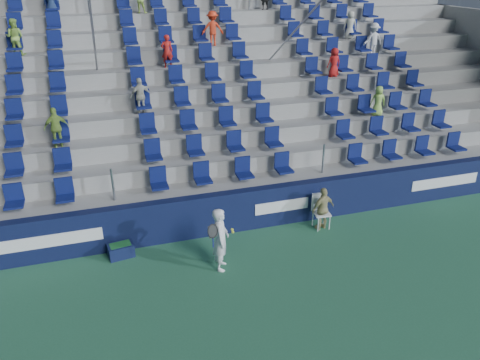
% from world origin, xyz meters
% --- Properties ---
extents(ground, '(70.00, 70.00, 0.00)m').
position_xyz_m(ground, '(0.00, 0.00, 0.00)').
color(ground, '#2D6A48').
rests_on(ground, ground).
extents(sponsor_wall, '(24.00, 0.32, 1.20)m').
position_xyz_m(sponsor_wall, '(0.00, 3.15, 0.60)').
color(sponsor_wall, '#10173C').
rests_on(sponsor_wall, ground).
extents(grandstand, '(24.00, 8.17, 6.63)m').
position_xyz_m(grandstand, '(-0.00, 8.24, 2.13)').
color(grandstand, gray).
rests_on(grandstand, ground).
extents(tennis_player, '(0.69, 0.69, 1.64)m').
position_xyz_m(tennis_player, '(-0.68, 1.51, 0.82)').
color(tennis_player, white).
rests_on(tennis_player, ground).
extents(line_judge_chair, '(0.48, 0.49, 1.00)m').
position_xyz_m(line_judge_chair, '(2.53, 2.65, 0.57)').
color(line_judge_chair, white).
rests_on(line_judge_chair, ground).
extents(line_judge, '(0.79, 0.47, 1.27)m').
position_xyz_m(line_judge, '(2.53, 2.50, 0.63)').
color(line_judge, tan).
rests_on(line_judge, ground).
extents(ball_bin, '(0.69, 0.50, 0.36)m').
position_xyz_m(ball_bin, '(-3.01, 2.75, 0.19)').
color(ball_bin, '#11193E').
rests_on(ball_bin, ground).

